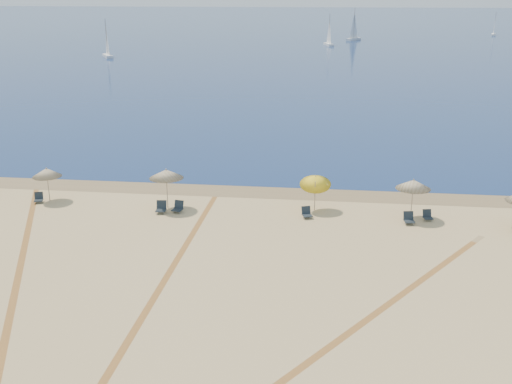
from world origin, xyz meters
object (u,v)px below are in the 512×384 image
sailboat_0 (354,30)px  sailboat_1 (494,28)px  umbrella_1 (47,172)px  chair_6 (409,219)px  umbrella_3 (315,181)px  umbrella_4 (413,184)px  sailboat_2 (107,46)px  chair_3 (161,208)px  chair_4 (178,207)px  sailboat_3 (329,36)px  chair_7 (428,216)px  chair_2 (39,198)px  umbrella_2 (166,174)px  chair_5 (307,213)px

sailboat_0 → sailboat_1: size_ratio=1.25×
umbrella_1 → chair_6: umbrella_1 is taller
umbrella_3 → chair_6: umbrella_3 is taller
umbrella_4 → sailboat_2: size_ratio=0.34×
sailboat_1 → sailboat_2: 114.76m
chair_6 → sailboat_0: size_ratio=0.09×
chair_3 → sailboat_0: 133.01m
umbrella_3 → sailboat_1: sailboat_1 is taller
chair_3 → umbrella_4: bearing=-2.1°
umbrella_3 → chair_4: bearing=-171.5°
sailboat_3 → chair_7: bearing=-102.8°
umbrella_4 → sailboat_3: sailboat_3 is taller
chair_4 → sailboat_1: bearing=79.6°
umbrella_1 → chair_7: size_ratio=3.23×
umbrella_3 → chair_3: umbrella_3 is taller
umbrella_3 → sailboat_0: sailboat_0 is taller
umbrella_1 → sailboat_3: size_ratio=0.31×
umbrella_1 → chair_2: bearing=-145.9°
chair_7 → sailboat_0: (-0.12, 131.35, 2.24)m
umbrella_2 → umbrella_3: 9.34m
chair_3 → chair_6: (15.17, -0.08, -0.01)m
umbrella_3 → chair_5: bearing=-109.0°
chair_7 → chair_6: bearing=-160.9°
chair_3 → sailboat_2: size_ratio=0.10×
umbrella_3 → sailboat_0: bearing=87.0°
umbrella_1 → sailboat_1: size_ratio=0.34×
umbrella_2 → sailboat_1: size_ratio=0.40×
sailboat_0 → sailboat_1: 46.85m
sailboat_1 → chair_2: bearing=-100.2°
umbrella_1 → chair_4: bearing=-6.9°
chair_2 → umbrella_4: bearing=-18.1°
umbrella_2 → chair_6: umbrella_2 is taller
chair_2 → umbrella_3: bearing=-16.1°
chair_6 → sailboat_2: sailboat_2 is taller
umbrella_2 → sailboat_2: bearing=112.1°
umbrella_3 → sailboat_1: size_ratio=0.39×
umbrella_1 → sailboat_0: sailboat_0 is taller
umbrella_2 → chair_7: (16.15, -0.11, -2.03)m
sailboat_3 → chair_6: bearing=-103.4°
umbrella_1 → chair_2: size_ratio=2.97×
umbrella_1 → sailboat_1: (65.30, 153.14, 0.07)m
sailboat_3 → sailboat_1: bearing=22.8°
umbrella_3 → sailboat_3: (0.34, 114.72, 0.26)m
umbrella_1 → umbrella_4: (23.32, -0.47, 0.23)m
umbrella_2 → sailboat_2: sailboat_2 is taller
chair_3 → sailboat_1: 164.77m
sailboat_0 → umbrella_4: bearing=-59.6°
umbrella_3 → sailboat_1: (47.85, 152.95, 0.03)m
chair_2 → chair_4: size_ratio=0.99×
umbrella_2 → chair_5: (8.86, -0.56, -2.01)m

